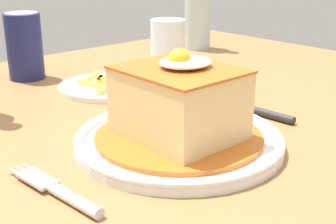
# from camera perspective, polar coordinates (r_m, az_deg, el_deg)

# --- Properties ---
(dining_table) EXTENTS (1.26, 1.07, 0.75)m
(dining_table) POSITION_cam_1_polar(r_m,az_deg,el_deg) (0.69, 1.03, -9.22)
(dining_table) COLOR olive
(dining_table) RESTS_ON ground_plane
(main_plate) EXTENTS (0.26, 0.26, 0.02)m
(main_plate) POSITION_cam_1_polar(r_m,az_deg,el_deg) (0.58, 1.33, -3.39)
(main_plate) COLOR white
(main_plate) RESTS_ON dining_table
(sandwich_meal) EXTENTS (0.21, 0.21, 0.11)m
(sandwich_meal) POSITION_cam_1_polar(r_m,az_deg,el_deg) (0.56, 1.39, 0.76)
(sandwich_meal) COLOR #B75B1E
(sandwich_meal) RESTS_ON main_plate
(fork) EXTENTS (0.03, 0.14, 0.01)m
(fork) POSITION_cam_1_polar(r_m,az_deg,el_deg) (0.47, -12.96, -9.68)
(fork) COLOR silver
(fork) RESTS_ON dining_table
(knife) EXTENTS (0.03, 0.17, 0.01)m
(knife) POSITION_cam_1_polar(r_m,az_deg,el_deg) (0.70, 10.93, 0.11)
(knife) COLOR #262628
(knife) RESTS_ON dining_table
(soda_can) EXTENTS (0.07, 0.07, 0.12)m
(soda_can) POSITION_cam_1_polar(r_m,az_deg,el_deg) (0.91, -17.28, 7.76)
(soda_can) COLOR #191E51
(soda_can) RESTS_ON dining_table
(beer_bottle_clear_far) EXTENTS (0.06, 0.06, 0.27)m
(beer_bottle_clear_far) POSITION_cam_1_polar(r_m,az_deg,el_deg) (1.15, 3.71, 12.72)
(beer_bottle_clear_far) COLOR #ADC6CC
(beer_bottle_clear_far) RESTS_ON dining_table
(drinking_glass) EXTENTS (0.07, 0.07, 0.10)m
(drinking_glass) POSITION_cam_1_polar(r_m,az_deg,el_deg) (0.92, -0.04, 7.66)
(drinking_glass) COLOR gold
(drinking_glass) RESTS_ON dining_table
(side_plate_fries) EXTENTS (0.17, 0.17, 0.02)m
(side_plate_fries) POSITION_cam_1_polar(r_m,az_deg,el_deg) (0.82, -7.49, 3.19)
(side_plate_fries) COLOR white
(side_plate_fries) RESTS_ON dining_table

